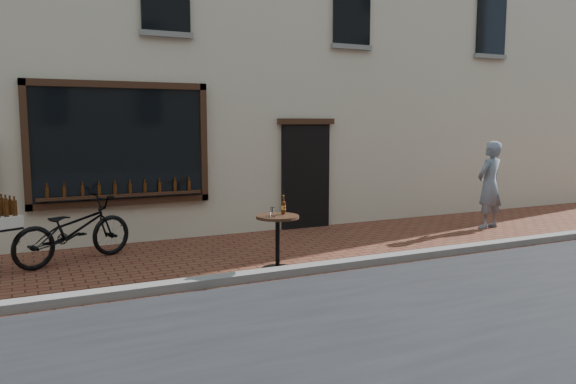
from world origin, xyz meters
name	(u,v)px	position (x,y,z in m)	size (l,w,h in m)	color
ground	(300,278)	(0.00, 0.00, 0.00)	(90.00, 90.00, 0.00)	brown
kerb	(294,271)	(0.00, 0.20, 0.06)	(90.00, 0.25, 0.12)	slate
shop_building	(176,5)	(0.00, 6.50, 5.00)	(28.00, 6.20, 10.00)	#C2B698
cargo_bicycle	(71,229)	(-2.88, 2.40, 0.54)	(2.37, 1.54, 1.13)	black
bistro_table	(278,231)	(-0.10, 0.55, 0.60)	(0.66, 0.66, 1.13)	black
pedestrian	(490,185)	(5.39, 1.72, 0.93)	(0.67, 0.44, 1.85)	slate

